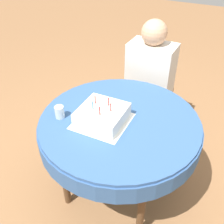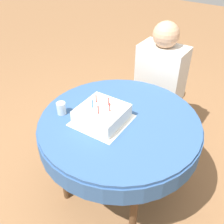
{
  "view_description": "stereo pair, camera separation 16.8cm",
  "coord_description": "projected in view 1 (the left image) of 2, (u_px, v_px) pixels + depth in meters",
  "views": [
    {
      "loc": [
        0.55,
        -1.25,
        1.8
      ],
      "look_at": [
        -0.05,
        -0.02,
        0.77
      ],
      "focal_mm": 42.0,
      "sensor_mm": 36.0,
      "label": 1
    },
    {
      "loc": [
        0.7,
        -1.17,
        1.8
      ],
      "look_at": [
        -0.05,
        -0.02,
        0.77
      ],
      "focal_mm": 42.0,
      "sensor_mm": 36.0,
      "label": 2
    }
  ],
  "objects": [
    {
      "name": "ground_plane",
      "position": [
        118.0,
        186.0,
        2.17
      ],
      "size": [
        12.0,
        12.0,
        0.0
      ],
      "primitive_type": "plane",
      "color": "#8C603D"
    },
    {
      "name": "dining_table",
      "position": [
        119.0,
        129.0,
        1.79
      ],
      "size": [
        1.09,
        1.09,
        0.71
      ],
      "color": "#335689",
      "rests_on": "ground_plane"
    },
    {
      "name": "chair",
      "position": [
        151.0,
        87.0,
        2.52
      ],
      "size": [
        0.4,
        0.4,
        0.87
      ],
      "rotation": [
        0.0,
        0.0,
        -0.04
      ],
      "color": "brown",
      "rests_on": "ground_plane"
    },
    {
      "name": "person",
      "position": [
        150.0,
        71.0,
        2.33
      ],
      "size": [
        0.41,
        0.35,
        1.14
      ],
      "rotation": [
        0.0,
        0.0,
        -0.04
      ],
      "color": "tan",
      "rests_on": "ground_plane"
    },
    {
      "name": "napkin",
      "position": [
        102.0,
        121.0,
        1.72
      ],
      "size": [
        0.34,
        0.34,
        0.0
      ],
      "color": "white",
      "rests_on": "dining_table"
    },
    {
      "name": "birthday_cake",
      "position": [
        102.0,
        115.0,
        1.69
      ],
      "size": [
        0.29,
        0.29,
        0.16
      ],
      "color": "white",
      "rests_on": "dining_table"
    },
    {
      "name": "drinking_glass",
      "position": [
        60.0,
        112.0,
        1.74
      ],
      "size": [
        0.06,
        0.06,
        0.09
      ],
      "color": "silver",
      "rests_on": "dining_table"
    }
  ]
}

